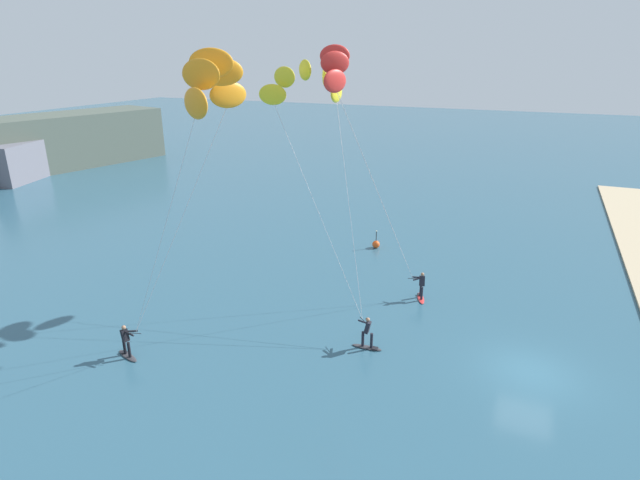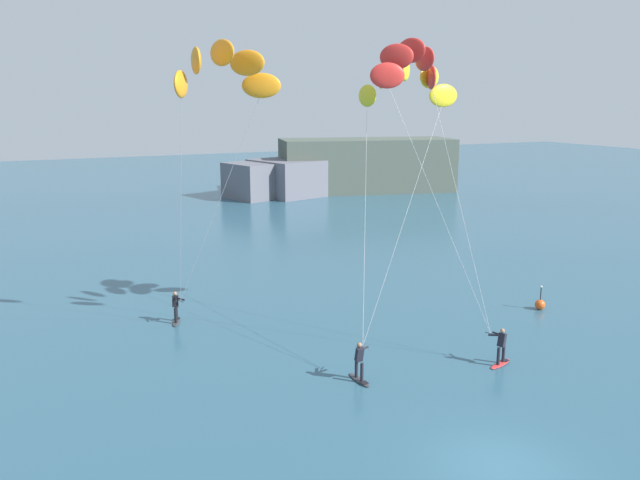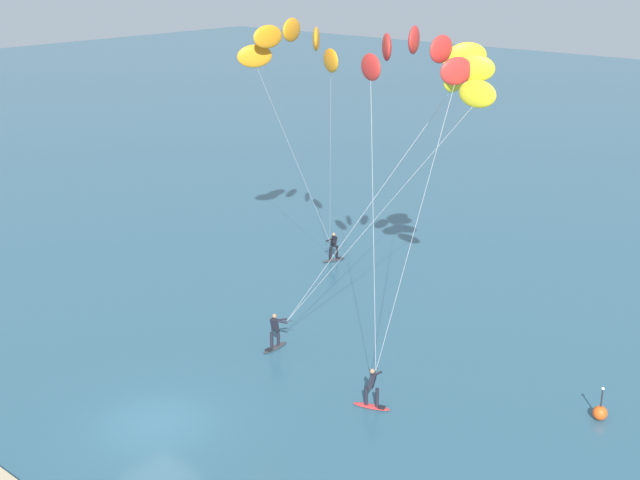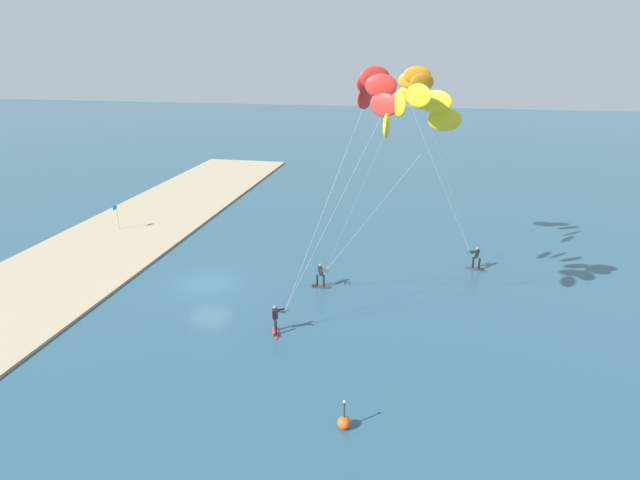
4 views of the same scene
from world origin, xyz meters
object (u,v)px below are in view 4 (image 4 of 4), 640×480
Objects in this scene: kitesurfer_mid_water at (419,94)px; kitesurfer_nearshore at (412,120)px; marker_buoy at (344,422)px; beach_flag at (116,212)px; kitesurfer_far_out at (369,102)px.

kitesurfer_nearshore is at bearing -0.44° from kitesurfer_mid_water.
beach_flag is (-21.34, -23.17, 1.41)m from marker_buoy.
kitesurfer_mid_water reaches higher than marker_buoy.
kitesurfer_nearshore is 0.95× the size of kitesurfer_far_out.
kitesurfer_far_out is at bearing 61.52° from beach_flag.
beach_flag is (-12.37, -22.80, -10.67)m from kitesurfer_far_out.
kitesurfer_far_out is 6.40× the size of beach_flag.
kitesurfer_nearshore is at bearing 62.20° from beach_flag.
kitesurfer_nearshore is 0.96× the size of kitesurfer_mid_water.
kitesurfer_nearshore is 9.68× the size of marker_buoy.
marker_buoy is at bearing -6.10° from kitesurfer_mid_water.
kitesurfer_far_out is at bearing -110.04° from kitesurfer_nearshore.
kitesurfer_far_out is 15.05m from marker_buoy.
beach_flag is at bearing -118.48° from kitesurfer_far_out.
marker_buoy is at bearing -12.29° from kitesurfer_nearshore.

